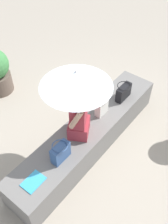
% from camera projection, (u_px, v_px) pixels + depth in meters
% --- Properties ---
extents(ground_plane, '(14.00, 14.00, 0.00)m').
position_uv_depth(ground_plane, '(88.00, 145.00, 4.16)').
color(ground_plane, '#9E9384').
extents(stone_bench, '(3.00, 0.59, 0.50)m').
position_uv_depth(stone_bench, '(89.00, 136.00, 3.98)').
color(stone_bench, slate).
rests_on(stone_bench, ground).
extents(person_seated, '(0.51, 0.41, 0.90)m').
position_uv_depth(person_seated, '(79.00, 114.00, 3.43)').
color(person_seated, '#992D38').
rests_on(person_seated, stone_bench).
extents(parasol, '(0.89, 0.89, 1.15)m').
position_uv_depth(parasol, '(76.00, 79.00, 2.93)').
color(parasol, '#B7B7BC').
rests_on(parasol, stone_bench).
extents(handbag_black, '(0.28, 0.21, 0.28)m').
position_uv_depth(handbag_black, '(60.00, 152.00, 3.29)').
color(handbag_black, '#335184').
rests_on(handbag_black, stone_bench).
extents(tote_bag_canvas, '(0.31, 0.23, 0.27)m').
position_uv_depth(tote_bag_canvas, '(124.00, 92.00, 4.13)').
color(tote_bag_canvas, black).
rests_on(tote_bag_canvas, stone_bench).
extents(shoulder_bag_spare, '(0.22, 0.17, 0.28)m').
position_uv_depth(shoulder_bag_spare, '(101.00, 107.00, 3.88)').
color(shoulder_bag_spare, silver).
rests_on(shoulder_bag_spare, stone_bench).
extents(magazine, '(0.28, 0.20, 0.01)m').
position_uv_depth(magazine, '(33.00, 182.00, 3.14)').
color(magazine, '#339ED1').
rests_on(magazine, stone_bench).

